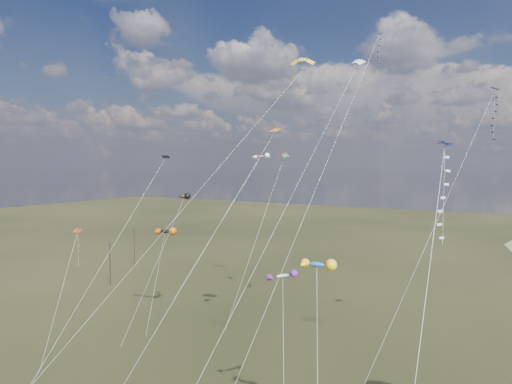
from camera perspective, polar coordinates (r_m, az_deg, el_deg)
The scene contains 16 objects.
utility_pole_near at distance 88.75m, azimuth -17.78°, elevation -8.46°, with size 1.40×0.20×8.00m.
utility_pole_far at distance 103.89m, azimuth -14.98°, elevation -6.66°, with size 1.40×0.20×8.00m.
diamond_black_high at distance 54.07m, azimuth 26.92°, elevation 7.02°, with size 10.72×13.93×30.42m.
diamond_navy_tall at distance 64.84m, azimuth 13.96°, elevation 14.32°, with size 4.30×34.96×40.58m.
diamond_black_mid at distance 55.24m, azimuth -15.03°, elevation -2.26°, with size 2.19×19.59×23.36m.
diamond_red_low at distance 60.24m, azimuth -21.50°, elevation -7.03°, with size 3.57×8.27×14.34m.
diamond_navy_right at distance 26.76m, azimuth 22.13°, elevation -2.43°, with size 0.77×16.45×23.58m.
diamond_orange_center at distance 49.03m, azimuth -2.30°, elevation -0.14°, with size 8.22×18.39×26.36m.
parafoil_yellow at distance 50.26m, azimuth 5.67°, elevation 15.95°, with size 19.85×23.44×33.94m.
parafoil_blue_white at distance 56.73m, azimuth 12.24°, elevation 15.37°, with size 7.09×28.57×34.92m.
parafoil_tricolor at distance 69.01m, azimuth 3.35°, elevation 4.63°, with size 3.43×13.82×24.29m.
novelty_black_orange at distance 66.92m, azimuth -11.35°, elevation -4.88°, with size 4.25×7.87×13.22m.
novelty_orange_black at distance 63.25m, azimuth -9.00°, elevation -0.61°, with size 2.87×11.60×18.33m.
novelty_white_purple at distance 38.75m, azimuth 3.36°, elevation -10.54°, with size 4.33×7.42×13.30m.
novelty_redwhite_stripe at distance 79.52m, azimuth 0.52°, elevation 4.40°, with size 11.05×13.16×24.13m.
novelty_blue_yellow at distance 34.39m, azimuth 7.61°, elevation -9.09°, with size 5.24×9.45×15.34m.
Camera 1 is at (26.73, -27.91, 22.31)m, focal length 32.00 mm.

